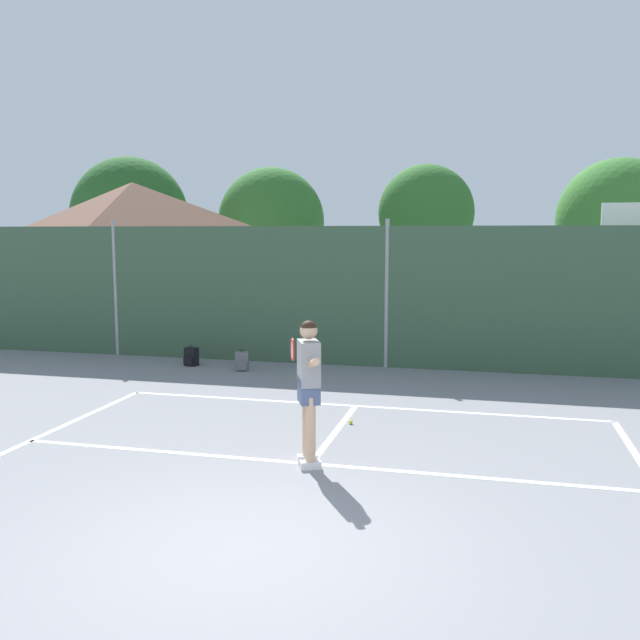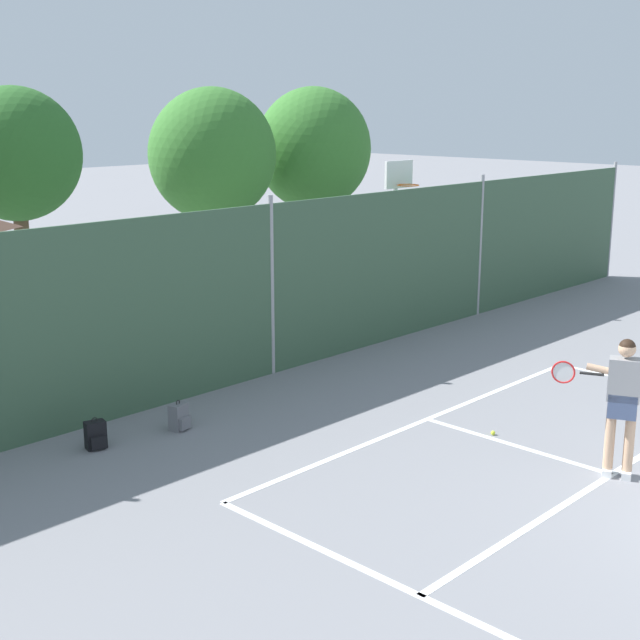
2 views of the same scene
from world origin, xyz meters
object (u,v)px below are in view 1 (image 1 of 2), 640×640
object	(u,v)px
basketball_hoop	(621,261)
tennis_ball	(351,422)
tennis_player	(308,379)
backpack_grey	(242,362)
backpack_black	(191,357)

from	to	relation	value
basketball_hoop	tennis_ball	bearing A→B (deg)	-129.53
tennis_player	tennis_ball	distance (m)	2.26
basketball_hoop	tennis_ball	size ratio (longest dim) A/B	53.79
tennis_player	backpack_grey	size ratio (longest dim) A/B	4.01
basketball_hoop	backpack_grey	world-z (taller)	basketball_hoop
backpack_black	backpack_grey	size ratio (longest dim) A/B	1.00
backpack_black	backpack_grey	xyz separation A→B (m)	(1.28, -0.24, 0.00)
tennis_ball	backpack_grey	bearing A→B (deg)	131.18
tennis_ball	backpack_grey	size ratio (longest dim) A/B	0.14
backpack_black	backpack_grey	distance (m)	1.30
tennis_player	backpack_black	size ratio (longest dim) A/B	4.01
basketball_hoop	backpack_black	size ratio (longest dim) A/B	7.67
basketball_hoop	backpack_black	xyz separation A→B (m)	(-9.07, -2.00, -2.12)
tennis_ball	backpack_black	xyz separation A→B (m)	(-4.34, 3.74, 0.16)
tennis_ball	backpack_grey	distance (m)	4.66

